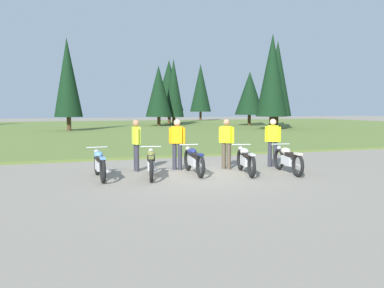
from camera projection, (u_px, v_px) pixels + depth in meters
The scene contains 12 objects.
ground_plane at pixel (198, 175), 11.73m from camera, with size 140.00×140.00×0.00m, color gray.
grass_moorland at pixel (107, 129), 36.45m from camera, with size 80.00×44.00×0.10m, color #5B7033.
forest_treeline at pixel (174, 86), 42.93m from camera, with size 39.14×28.70×8.81m.
motorcycle_sky_blue at pixel (100, 164), 11.08m from camera, with size 0.62×2.10×0.88m.
motorcycle_olive at pixel (151, 163), 11.25m from camera, with size 0.70×2.08×0.88m.
motorcycle_navy at pixel (194, 160), 11.89m from camera, with size 0.62×2.10×0.88m.
motorcycle_silver at pixel (246, 160), 11.92m from camera, with size 0.70×2.07×0.88m.
motorcycle_cream at pixel (288, 159), 12.07m from camera, with size 0.62×2.09×0.88m.
rider_checking_bike at pixel (273, 140), 13.30m from camera, with size 0.48×0.38×1.67m.
rider_with_back_turned at pixel (136, 142), 12.42m from camera, with size 0.23×0.55×1.67m.
rider_in_hivis_vest at pixel (226, 141), 12.83m from camera, with size 0.41×0.42×1.67m.
rider_near_row_end at pixel (177, 141), 12.65m from camera, with size 0.51×0.35×1.67m.
Camera 1 is at (-3.82, -10.94, 2.05)m, focal length 35.97 mm.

